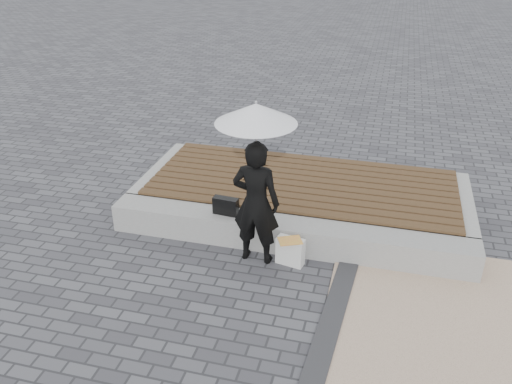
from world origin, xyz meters
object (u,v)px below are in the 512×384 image
parasol (256,113)px  handbag (226,206)px  seating_ledge (287,234)px  woman (256,203)px  canvas_tote (290,251)px

parasol → handbag: (-0.53, 0.37, -1.51)m
seating_ledge → woman: size_ratio=2.97×
woman → parasol: (-0.00, 0.00, 1.19)m
seating_ledge → woman: bearing=-132.2°
parasol → seating_ledge: bearing=47.8°
parasol → canvas_tote: bearing=-0.1°
seating_ledge → parasol: (-0.34, -0.37, 1.83)m
seating_ledge → woman: 0.82m
canvas_tote → woman: bearing=-168.5°
seating_ledge → parasol: parasol is taller
handbag → canvas_tote: 1.11m
seating_ledge → handbag: size_ratio=14.30×
woman → handbag: bearing=-32.9°
woman → canvas_tote: woman is taller
woman → parasol: parasol is taller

